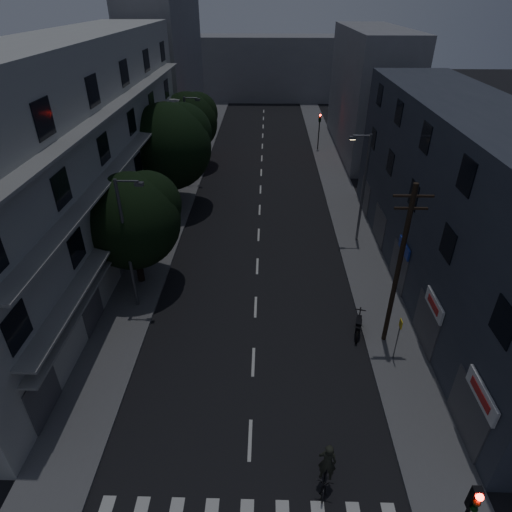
{
  "coord_description": "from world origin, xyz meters",
  "views": [
    {
      "loc": [
        0.54,
        -9.29,
        16.21
      ],
      "look_at": [
        0.0,
        12.0,
        3.0
      ],
      "focal_mm": 30.0,
      "sensor_mm": 36.0,
      "label": 1
    }
  ],
  "objects_px": {
    "bus_stop_sign": "(399,333)",
    "cyclist": "(326,472)",
    "traffic_signal_near": "(468,512)",
    "utility_pole": "(399,266)",
    "motorcycle": "(358,326)"
  },
  "relations": [
    {
      "from": "traffic_signal_near",
      "to": "bus_stop_sign",
      "type": "distance_m",
      "value": 9.29
    },
    {
      "from": "traffic_signal_near",
      "to": "cyclist",
      "type": "relative_size",
      "value": 1.74
    },
    {
      "from": "bus_stop_sign",
      "to": "motorcycle",
      "type": "relative_size",
      "value": 1.26
    },
    {
      "from": "utility_pole",
      "to": "motorcycle",
      "type": "xyz_separation_m",
      "value": [
        -1.32,
        0.57,
        -4.35
      ]
    },
    {
      "from": "traffic_signal_near",
      "to": "utility_pole",
      "type": "relative_size",
      "value": 0.46
    },
    {
      "from": "bus_stop_sign",
      "to": "motorcycle",
      "type": "xyz_separation_m",
      "value": [
        -1.47,
        2.01,
        -1.37
      ]
    },
    {
      "from": "traffic_signal_near",
      "to": "cyclist",
      "type": "height_order",
      "value": "traffic_signal_near"
    },
    {
      "from": "traffic_signal_near",
      "to": "cyclist",
      "type": "distance_m",
      "value": 5.07
    },
    {
      "from": "traffic_signal_near",
      "to": "bus_stop_sign",
      "type": "bearing_deg",
      "value": 86.73
    },
    {
      "from": "utility_pole",
      "to": "traffic_signal_near",
      "type": "bearing_deg",
      "value": -92.03
    },
    {
      "from": "cyclist",
      "to": "utility_pole",
      "type": "bearing_deg",
      "value": 74.96
    },
    {
      "from": "utility_pole",
      "to": "cyclist",
      "type": "height_order",
      "value": "utility_pole"
    },
    {
      "from": "bus_stop_sign",
      "to": "cyclist",
      "type": "distance_m",
      "value": 7.94
    },
    {
      "from": "traffic_signal_near",
      "to": "cyclist",
      "type": "bearing_deg",
      "value": 145.37
    },
    {
      "from": "bus_stop_sign",
      "to": "cyclist",
      "type": "xyz_separation_m",
      "value": [
        -4.24,
        -6.62,
        -1.1
      ]
    }
  ]
}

